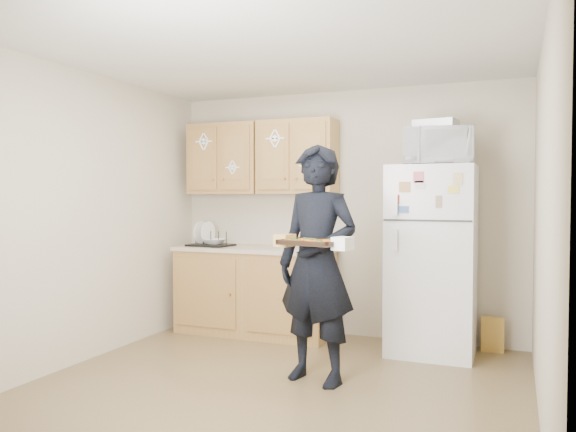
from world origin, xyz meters
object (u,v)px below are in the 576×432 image
Objects in this scene: dish_rack at (211,238)px; person at (317,264)px; refrigerator at (432,260)px; microwave at (437,147)px; baking_tray at (313,243)px.

person is at bearing -35.55° from dish_rack.
refrigerator is at bearing 0.25° from dish_rack.
person is at bearing -121.75° from refrigerator.
dish_rack is at bearing 168.29° from microwave.
refrigerator is 3.98× the size of baking_tray.
microwave reaches higher than baking_tray.
microwave is at bearing 76.64° from baking_tray.
baking_tray is at bearing -40.81° from dish_rack.
person is at bearing 115.48° from baking_tray.
microwave is (0.04, -0.05, 1.01)m from refrigerator.
refrigerator is 3.90× the size of dish_rack.
person is 3.06× the size of microwave.
microwave reaches higher than person.
baking_tray is (0.07, -0.29, 0.18)m from person.
microwave reaches higher than dish_rack.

